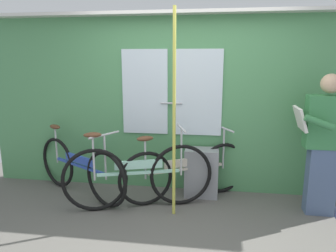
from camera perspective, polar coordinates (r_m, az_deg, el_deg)
The scene contains 8 objects.
ground_plane at distance 3.38m, azimuth 1.29°, elevation -19.48°, with size 6.47×4.08×0.04m, color #56544F.
train_door_wall at distance 4.14m, azimuth 3.37°, elevation 4.53°, with size 5.47×0.28×2.31m.
bicycle_near_door at distance 3.77m, azimuth -5.39°, elevation -8.93°, with size 1.70×0.66×0.97m.
bicycle_leaning_behind at distance 4.24m, azimuth -15.67°, elevation -7.36°, with size 1.49×0.89×0.90m.
bicycle_by_pole at distance 4.00m, azimuth 3.14°, elevation -8.18°, with size 1.54×0.89×0.89m.
passenger_reading_newspaper at distance 3.90m, azimuth 26.25°, elevation -2.68°, with size 0.56×0.47×1.59m.
trash_bin_by_wall at distance 4.14m, azimuth 6.04°, elevation -8.33°, with size 0.42×0.28×0.62m, color gray.
handrail_pole at distance 3.41m, azimuth 1.11°, elevation 1.70°, with size 0.04×0.04×2.27m, color #C6C14C.
Camera 1 is at (0.34, -2.86, 1.75)m, focal length 33.80 mm.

